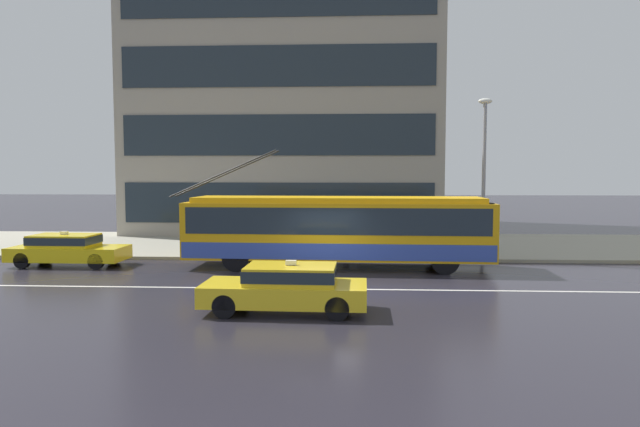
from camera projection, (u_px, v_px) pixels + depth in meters
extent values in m
plane|color=#26232B|center=(324.00, 282.00, 19.01)|extent=(160.00, 160.00, 0.00)
cube|color=gray|center=(332.00, 245.00, 28.44)|extent=(80.00, 10.00, 0.14)
cube|color=silver|center=(322.00, 289.00, 17.81)|extent=(72.00, 0.14, 0.01)
cube|color=gold|center=(337.00, 230.00, 21.74)|extent=(11.92, 2.91, 2.18)
cube|color=#E6A40F|center=(337.00, 200.00, 21.65)|extent=(11.20, 2.64, 0.20)
cube|color=#1E2833|center=(337.00, 219.00, 21.71)|extent=(11.45, 2.93, 1.00)
cube|color=#314AA7|center=(337.00, 247.00, 21.79)|extent=(11.81, 2.94, 0.61)
cube|color=#1E2833|center=(491.00, 220.00, 21.21)|extent=(0.19, 2.22, 1.09)
cube|color=black|center=(487.00, 205.00, 21.18)|extent=(0.22, 1.92, 0.28)
cylinder|color=black|center=(227.00, 174.00, 22.31)|extent=(4.26, 0.20, 1.87)
cylinder|color=black|center=(222.00, 174.00, 21.62)|extent=(4.26, 0.20, 1.87)
cylinder|color=black|center=(437.00, 252.00, 22.57)|extent=(1.05, 0.33, 1.04)
cylinder|color=black|center=(445.00, 260.00, 20.37)|extent=(1.05, 0.33, 1.04)
cylinder|color=black|center=(248.00, 250.00, 23.23)|extent=(1.05, 0.33, 1.04)
cylinder|color=black|center=(236.00, 258.00, 21.03)|extent=(1.05, 0.33, 1.04)
cube|color=yellow|center=(69.00, 253.00, 22.32)|extent=(4.54, 1.82, 0.55)
cube|color=yellow|center=(64.00, 240.00, 22.30)|extent=(2.46, 1.55, 0.48)
cube|color=#1E2833|center=(64.00, 240.00, 22.29)|extent=(2.50, 1.56, 0.31)
cube|color=silver|center=(64.00, 233.00, 22.27)|extent=(0.28, 0.16, 0.12)
cylinder|color=black|center=(114.00, 256.00, 23.01)|extent=(0.62, 0.21, 0.62)
cylinder|color=black|center=(96.00, 261.00, 21.46)|extent=(0.62, 0.21, 0.62)
cylinder|color=black|center=(44.00, 255.00, 23.21)|extent=(0.62, 0.21, 0.62)
cylinder|color=black|center=(22.00, 261.00, 21.66)|extent=(0.62, 0.21, 0.62)
cube|color=yellow|center=(285.00, 293.00, 14.82)|extent=(4.42, 1.89, 0.55)
cube|color=yellow|center=(291.00, 274.00, 14.77)|extent=(2.40, 1.59, 0.48)
cube|color=#1E2833|center=(291.00, 273.00, 14.77)|extent=(2.45, 1.61, 0.31)
cube|color=silver|center=(291.00, 263.00, 14.75)|extent=(0.28, 0.17, 0.12)
cylinder|color=black|center=(224.00, 306.00, 14.17)|extent=(0.63, 0.22, 0.62)
cylinder|color=black|center=(238.00, 293.00, 15.73)|extent=(0.63, 0.22, 0.62)
cylinder|color=black|center=(337.00, 308.00, 13.94)|extent=(0.63, 0.22, 0.62)
cylinder|color=black|center=(340.00, 295.00, 15.51)|extent=(0.63, 0.22, 0.62)
cylinder|color=gray|center=(355.00, 227.00, 24.41)|extent=(0.08, 0.08, 2.43)
cylinder|color=gray|center=(279.00, 227.00, 24.58)|extent=(0.08, 0.08, 2.43)
cylinder|color=gray|center=(355.00, 224.00, 25.78)|extent=(0.08, 0.08, 2.43)
cylinder|color=gray|center=(283.00, 224.00, 25.95)|extent=(0.08, 0.08, 2.43)
cube|color=#99ADB2|center=(319.00, 223.00, 25.86)|extent=(3.21, 0.04, 1.94)
cube|color=#B2B2B7|center=(318.00, 198.00, 25.09)|extent=(3.68, 1.67, 0.08)
cube|color=brown|center=(318.00, 241.00, 25.58)|extent=(2.37, 0.36, 0.08)
cylinder|color=#222B46|center=(345.00, 245.00, 24.52)|extent=(0.14, 0.14, 0.86)
cylinder|color=#222B46|center=(348.00, 245.00, 24.55)|extent=(0.14, 0.14, 0.86)
cylinder|color=maroon|center=(347.00, 228.00, 24.49)|extent=(0.44, 0.44, 0.62)
sphere|color=tan|center=(347.00, 218.00, 24.46)|extent=(0.23, 0.23, 0.23)
cone|color=#2D914E|center=(349.00, 212.00, 24.46)|extent=(1.12, 1.12, 0.30)
cylinder|color=#333333|center=(349.00, 224.00, 24.50)|extent=(0.02, 0.02, 0.78)
cylinder|color=#242746|center=(239.00, 242.00, 25.63)|extent=(0.14, 0.14, 0.84)
cylinder|color=#242746|center=(242.00, 242.00, 25.61)|extent=(0.14, 0.14, 0.84)
cylinder|color=maroon|center=(241.00, 226.00, 25.57)|extent=(0.39, 0.39, 0.60)
sphere|color=tan|center=(240.00, 218.00, 25.54)|extent=(0.21, 0.21, 0.21)
cone|color=#D32D69|center=(243.00, 212.00, 25.50)|extent=(1.46, 1.46, 0.28)
cylinder|color=#333333|center=(243.00, 223.00, 25.54)|extent=(0.02, 0.02, 0.75)
cylinder|color=gray|center=(484.00, 180.00, 23.95)|extent=(0.16, 0.16, 6.55)
ellipsoid|color=silver|center=(485.00, 101.00, 23.71)|extent=(0.60, 0.32, 0.24)
cube|color=gray|center=(291.00, 63.00, 38.14)|extent=(18.54, 15.47, 22.68)
cube|color=#1E2833|center=(278.00, 203.00, 31.06)|extent=(17.42, 0.06, 2.27)
cube|color=#1E2833|center=(277.00, 135.00, 30.79)|extent=(17.42, 0.06, 2.27)
cube|color=#1E2833|center=(277.00, 66.00, 30.52)|extent=(17.42, 0.06, 2.27)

